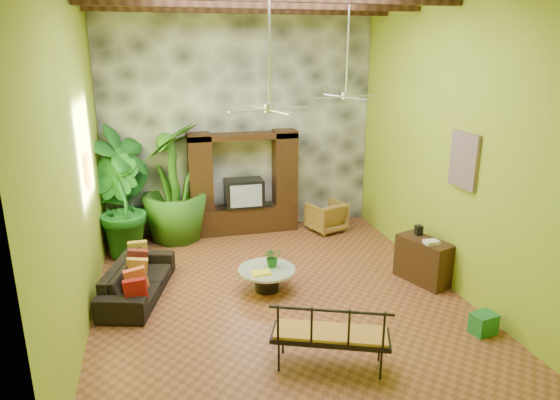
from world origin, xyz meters
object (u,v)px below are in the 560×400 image
object	(u,v)px
ceiling_fan_front	(270,94)
wicker_armchair	(326,216)
tall_plant_a	(124,187)
side_console	(423,261)
sofa	(138,279)
tall_plant_b	(119,207)
coffee_table	(267,276)
green_bin	(484,323)
iron_bench	(333,333)
entertainment_center	(244,191)
tall_plant_c	(174,183)
ceiling_fan_back	(346,84)

from	to	relation	value
ceiling_fan_front	wicker_armchair	distance (m)	4.81
tall_plant_a	side_console	xyz separation A→B (m)	(5.19, -3.06, -0.89)
ceiling_fan_front	side_console	xyz separation A→B (m)	(2.85, 0.22, -3.00)
sofa	tall_plant_b	distance (m)	2.06
tall_plant_a	side_console	world-z (taller)	tall_plant_a
wicker_armchair	coffee_table	world-z (taller)	wicker_armchair
green_bin	ceiling_fan_front	bearing A→B (deg)	151.36
iron_bench	ceiling_fan_front	bearing A→B (deg)	123.72
entertainment_center	ceiling_fan_front	size ratio (longest dim) A/B	1.29
tall_plant_c	coffee_table	bearing A→B (deg)	-63.94
side_console	entertainment_center	bearing A→B (deg)	108.59
iron_bench	tall_plant_b	bearing A→B (deg)	143.40
ceiling_fan_back	iron_bench	world-z (taller)	ceiling_fan_back
ceiling_fan_front	coffee_table	distance (m)	3.19
sofa	coffee_table	size ratio (longest dim) A/B	2.05
wicker_armchair	green_bin	size ratio (longest dim) A/B	2.13
tall_plant_a	ceiling_fan_back	bearing A→B (deg)	-22.00
tall_plant_b	wicker_armchair	bearing A→B (deg)	4.20
sofa	tall_plant_a	distance (m)	2.59
ceiling_fan_front	tall_plant_b	distance (m)	4.41
iron_bench	side_console	bearing A→B (deg)	61.72
entertainment_center	wicker_armchair	world-z (taller)	entertainment_center
entertainment_center	tall_plant_a	world-z (taller)	tall_plant_a
ceiling_fan_front	coffee_table	bearing A→B (deg)	84.17
entertainment_center	green_bin	xyz separation A→B (m)	(2.65, -5.09, -0.81)
ceiling_fan_front	tall_plant_c	bearing A→B (deg)	111.41
tall_plant_a	iron_bench	bearing A→B (deg)	-61.92
wicker_armchair	green_bin	distance (m)	4.74
iron_bench	tall_plant_a	bearing A→B (deg)	139.96
tall_plant_a	coffee_table	xyz separation A→B (m)	(2.40, -2.72, -1.03)
tall_plant_c	green_bin	world-z (taller)	tall_plant_c
ceiling_fan_back	side_console	size ratio (longest dim) A/B	1.87
ceiling_fan_front	ceiling_fan_back	world-z (taller)	same
tall_plant_a	ceiling_fan_front	bearing A→B (deg)	-54.42
coffee_table	side_console	xyz separation A→B (m)	(2.79, -0.34, 0.14)
tall_plant_b	iron_bench	xyz separation A→B (m)	(2.83, -4.62, -0.48)
sofa	wicker_armchair	size ratio (longest dim) A/B	2.68
tall_plant_c	side_console	bearing A→B (deg)	-37.25
ceiling_fan_front	tall_plant_a	world-z (taller)	ceiling_fan_front
wicker_armchair	entertainment_center	bearing A→B (deg)	-31.42
ceiling_fan_back	tall_plant_a	world-z (taller)	ceiling_fan_back
ceiling_fan_front	side_console	bearing A→B (deg)	4.37
tall_plant_a	tall_plant_c	distance (m)	1.02
ceiling_fan_back	side_console	world-z (taller)	ceiling_fan_back
sofa	side_console	bearing A→B (deg)	-81.98
sofa	green_bin	xyz separation A→B (m)	(4.95, -2.45, -0.14)
tall_plant_b	coffee_table	size ratio (longest dim) A/B	2.06
entertainment_center	tall_plant_a	xyz separation A→B (m)	(-2.54, -0.26, 0.32)
coffee_table	side_console	distance (m)	2.82
ceiling_fan_front	tall_plant_b	size ratio (longest dim) A/B	0.91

